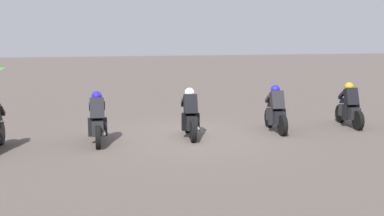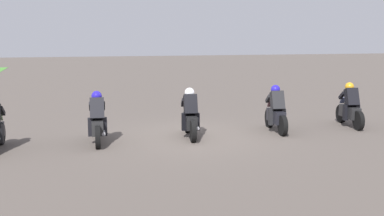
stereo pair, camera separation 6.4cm
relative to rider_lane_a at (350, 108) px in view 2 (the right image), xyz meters
name	(u,v)px [view 2 (the right image)]	position (x,y,z in m)	size (l,w,h in m)	color
ground_plane	(192,136)	(-0.11, 5.67, -0.62)	(120.00, 120.00, 0.00)	#554C45
rider_lane_a	(350,108)	(0.00, 0.00, 0.00)	(2.03, 0.61, 1.51)	black
rider_lane_b	(276,112)	(-0.10, 2.82, 0.00)	(2.04, 0.59, 1.51)	black
rider_lane_c	(190,117)	(-0.20, 5.74, 0.00)	(2.04, 0.59, 1.51)	black
rider_lane_d	(98,122)	(-0.26, 8.53, 0.00)	(2.04, 0.55, 1.51)	black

